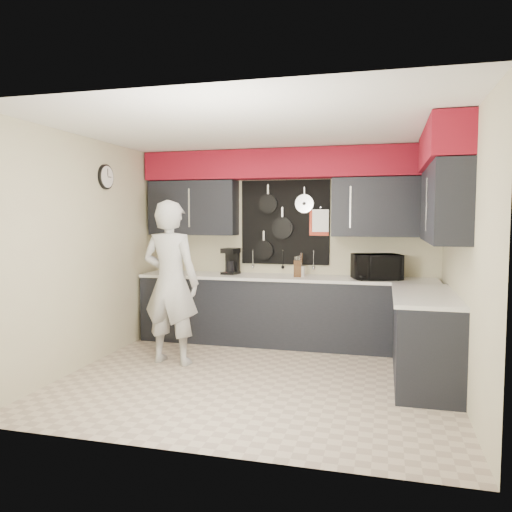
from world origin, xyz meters
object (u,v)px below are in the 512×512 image
(knife_block, at_px, (297,269))
(person, at_px, (171,282))
(coffee_maker, at_px, (231,261))
(utensil_crock, at_px, (301,271))
(microwave, at_px, (376,267))

(knife_block, relative_size, person, 0.11)
(coffee_maker, bearing_deg, person, -96.70)
(utensil_crock, relative_size, coffee_maker, 0.40)
(microwave, distance_m, utensil_crock, 0.97)
(knife_block, xyz_separation_m, coffee_maker, (-0.94, 0.11, 0.08))
(microwave, xyz_separation_m, person, (-2.29, -1.11, -0.13))
(utensil_crock, bearing_deg, coffee_maker, 175.53)
(knife_block, bearing_deg, microwave, -10.48)
(utensil_crock, bearing_deg, person, -139.07)
(utensil_crock, height_order, person, person)
(knife_block, height_order, utensil_crock, knife_block)
(microwave, relative_size, knife_block, 2.65)
(microwave, xyz_separation_m, coffee_maker, (-1.94, 0.11, 0.03))
(microwave, distance_m, knife_block, 1.00)
(knife_block, bearing_deg, coffee_maker, 163.39)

